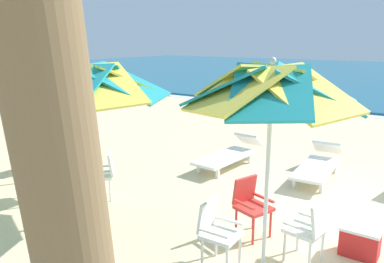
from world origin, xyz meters
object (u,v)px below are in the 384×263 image
(plastic_chair_0, at_px, (251,203))
(cooler_box, at_px, (360,241))
(beach_umbrella_2, at_px, (15,71))
(sun_lounger_2, at_px, (230,154))
(beach_umbrella_0, at_px, (271,89))
(plastic_chair_4, at_px, (35,149))
(beach_umbrella_1, at_px, (87,82))
(plastic_chair_3, at_px, (104,172))
(plastic_chair_5, at_px, (30,173))
(plastic_chair_2, at_px, (310,227))
(plastic_chair_1, at_px, (217,229))
(sun_lounger_1, at_px, (318,164))

(plastic_chair_0, bearing_deg, cooler_box, 12.07)
(beach_umbrella_2, distance_m, sun_lounger_2, 4.78)
(beach_umbrella_0, xyz_separation_m, plastic_chair_4, (-5.69, 0.67, -1.79))
(beach_umbrella_1, xyz_separation_m, beach_umbrella_2, (-2.40, 0.30, 0.04))
(plastic_chair_3, xyz_separation_m, cooler_box, (4.24, 0.61, -0.30))
(beach_umbrella_0, bearing_deg, plastic_chair_5, -176.10)
(cooler_box, bearing_deg, beach_umbrella_2, -171.09)
(sun_lounger_2, relative_size, cooler_box, 4.37)
(plastic_chair_3, height_order, beach_umbrella_2, beach_umbrella_2)
(plastic_chair_0, distance_m, plastic_chair_2, 1.00)
(plastic_chair_1, bearing_deg, cooler_box, 41.30)
(plastic_chair_0, xyz_separation_m, sun_lounger_2, (-1.82, 2.63, -0.22))
(beach_umbrella_0, distance_m, plastic_chair_5, 4.76)
(beach_umbrella_0, relative_size, sun_lounger_2, 1.21)
(plastic_chair_2, height_order, beach_umbrella_2, beach_umbrella_2)
(beach_umbrella_1, xyz_separation_m, plastic_chair_3, (-0.49, 0.66, -1.70))
(plastic_chair_1, relative_size, beach_umbrella_2, 0.33)
(plastic_chair_4, distance_m, sun_lounger_2, 4.30)
(plastic_chair_2, distance_m, beach_umbrella_2, 5.92)
(cooler_box, bearing_deg, beach_umbrella_1, -161.35)
(beach_umbrella_0, xyz_separation_m, sun_lounger_2, (-2.40, 3.42, -2.01))
(plastic_chair_1, relative_size, cooler_box, 1.73)
(plastic_chair_2, distance_m, sun_lounger_2, 4.01)
(plastic_chair_2, bearing_deg, plastic_chair_4, 178.73)
(beach_umbrella_2, relative_size, plastic_chair_5, 3.00)
(plastic_chair_3, bearing_deg, sun_lounger_2, 71.98)
(beach_umbrella_0, height_order, beach_umbrella_2, beach_umbrella_0)
(beach_umbrella_1, height_order, sun_lounger_1, beach_umbrella_1)
(plastic_chair_2, bearing_deg, beach_umbrella_1, -167.88)
(beach_umbrella_1, xyz_separation_m, sun_lounger_1, (2.35, 3.97, -1.92))
(cooler_box, bearing_deg, plastic_chair_1, -138.70)
(sun_lounger_2, bearing_deg, sun_lounger_1, 11.47)
(sun_lounger_2, xyz_separation_m, cooler_box, (3.29, -2.32, -0.08))
(beach_umbrella_0, xyz_separation_m, plastic_chair_1, (-0.57, -0.18, -1.79))
(plastic_chair_2, distance_m, sun_lounger_1, 3.40)
(beach_umbrella_1, xyz_separation_m, plastic_chair_5, (-1.53, -0.14, -1.70))
(beach_umbrella_0, distance_m, beach_umbrella_1, 2.87)
(beach_umbrella_0, bearing_deg, sun_lounger_1, 97.61)
(plastic_chair_3, xyz_separation_m, plastic_chair_4, (-2.34, 0.18, 0.00))
(beach_umbrella_1, bearing_deg, cooler_box, 18.65)
(plastic_chair_5, bearing_deg, plastic_chair_2, 9.89)
(plastic_chair_3, bearing_deg, beach_umbrella_2, -169.53)
(sun_lounger_2, bearing_deg, plastic_chair_4, -140.14)
(plastic_chair_2, relative_size, beach_umbrella_2, 0.33)
(beach_umbrella_0, height_order, plastic_chair_2, beach_umbrella_0)
(plastic_chair_4, bearing_deg, cooler_box, 3.78)
(plastic_chair_3, distance_m, sun_lounger_2, 3.09)
(beach_umbrella_2, relative_size, plastic_chair_4, 3.00)
(cooler_box, bearing_deg, plastic_chair_0, -167.93)
(plastic_chair_5, height_order, sun_lounger_2, plastic_chair_5)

